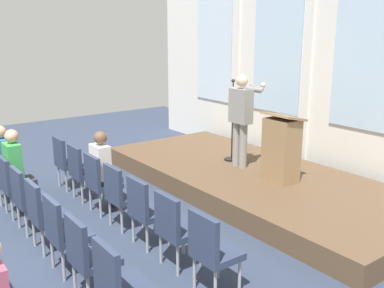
# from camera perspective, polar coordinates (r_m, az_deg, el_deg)

# --- Properties ---
(rear_partition) EXTENTS (10.07, 0.14, 4.58)m
(rear_partition) POSITION_cam_1_polar(r_m,az_deg,el_deg) (8.76, 16.20, 10.80)
(rear_partition) COLOR silver
(rear_partition) RESTS_ON ground
(stage_platform) EXTENTS (6.07, 2.62, 0.33)m
(stage_platform) POSITION_cam_1_polar(r_m,az_deg,el_deg) (8.01, 7.85, -4.67)
(stage_platform) COLOR brown
(stage_platform) RESTS_ON ground
(speaker) EXTENTS (0.51, 0.69, 1.67)m
(speaker) POSITION_cam_1_polar(r_m,az_deg,el_deg) (8.01, 6.32, 3.79)
(speaker) COLOR gray
(speaker) RESTS_ON stage_platform
(mic_stand) EXTENTS (0.28, 0.28, 1.56)m
(mic_stand) POSITION_cam_1_polar(r_m,az_deg,el_deg) (8.53, 5.12, 0.13)
(mic_stand) COLOR black
(mic_stand) RESTS_ON stage_platform
(lectern) EXTENTS (0.60, 0.48, 1.16)m
(lectern) POSITION_cam_1_polar(r_m,az_deg,el_deg) (7.40, 11.36, -0.61)
(lectern) COLOR #93724C
(lectern) RESTS_ON stage_platform
(chair_r0_c0) EXTENTS (0.46, 0.44, 0.94)m
(chair_r0_c0) POSITION_cam_1_polar(r_m,az_deg,el_deg) (8.20, -15.80, -1.93)
(chair_r0_c0) COLOR #99999E
(chair_r0_c0) RESTS_ON ground
(chair_r0_c1) EXTENTS (0.46, 0.44, 0.94)m
(chair_r0_c1) POSITION_cam_1_polar(r_m,az_deg,el_deg) (7.59, -13.93, -3.13)
(chair_r0_c1) COLOR #99999E
(chair_r0_c1) RESTS_ON ground
(chair_r0_c2) EXTENTS (0.46, 0.44, 0.94)m
(chair_r0_c2) POSITION_cam_1_polar(r_m,az_deg,el_deg) (7.00, -11.73, -4.53)
(chair_r0_c2) COLOR #99999E
(chair_r0_c2) RESTS_ON ground
(audience_r0_c2) EXTENTS (0.36, 0.39, 1.29)m
(audience_r0_c2) POSITION_cam_1_polar(r_m,az_deg,el_deg) (6.97, -11.20, -2.96)
(audience_r0_c2) COLOR #2D2D33
(audience_r0_c2) RESTS_ON ground
(chair_r0_c3) EXTENTS (0.46, 0.44, 0.94)m
(chair_r0_c3) POSITION_cam_1_polar(r_m,az_deg,el_deg) (6.42, -9.12, -6.17)
(chair_r0_c3) COLOR #99999E
(chair_r0_c3) RESTS_ON ground
(chair_r0_c4) EXTENTS (0.46, 0.44, 0.94)m
(chair_r0_c4) POSITION_cam_1_polar(r_m,az_deg,el_deg) (5.86, -5.99, -8.12)
(chair_r0_c4) COLOR #99999E
(chair_r0_c4) RESTS_ON ground
(chair_r0_c5) EXTENTS (0.46, 0.44, 0.94)m
(chair_r0_c5) POSITION_cam_1_polar(r_m,az_deg,el_deg) (5.34, -2.17, -10.43)
(chair_r0_c5) COLOR #99999E
(chair_r0_c5) RESTS_ON ground
(chair_r0_c6) EXTENTS (0.46, 0.44, 0.94)m
(chair_r0_c6) POSITION_cam_1_polar(r_m,az_deg,el_deg) (4.85, 2.52, -13.16)
(chair_r0_c6) COLOR #99999E
(chair_r0_c6) RESTS_ON ground
(chair_r1_c0) EXTENTS (0.46, 0.44, 0.94)m
(chair_r1_c0) POSITION_cam_1_polar(r_m,az_deg,el_deg) (7.91, -23.24, -3.21)
(chair_r1_c0) COLOR #99999E
(chair_r1_c0) RESTS_ON ground
(audience_r1_c0) EXTENTS (0.36, 0.39, 1.29)m
(audience_r1_c0) POSITION_cam_1_polar(r_m,az_deg,el_deg) (7.87, -22.78, -1.85)
(audience_r1_c0) COLOR #2D2D33
(audience_r1_c0) RESTS_ON ground
(chair_r1_c1) EXTENTS (0.46, 0.44, 0.94)m
(chair_r1_c1) POSITION_cam_1_polar(r_m,az_deg,el_deg) (7.27, -21.93, -4.58)
(chair_r1_c1) COLOR #99999E
(chair_r1_c1) RESTS_ON ground
(audience_r1_c1) EXTENTS (0.36, 0.39, 1.35)m
(audience_r1_c1) POSITION_cam_1_polar(r_m,az_deg,el_deg) (7.23, -21.48, -2.88)
(audience_r1_c1) COLOR #2D2D33
(audience_r1_c1) RESTS_ON ground
(chair_r1_c2) EXTENTS (0.46, 0.44, 0.94)m
(chair_r1_c2) POSITION_cam_1_polar(r_m,az_deg,el_deg) (6.65, -20.38, -6.20)
(chair_r1_c2) COLOR #99999E
(chair_r1_c2) RESTS_ON ground
(chair_r1_c3) EXTENTS (0.46, 0.44, 0.94)m
(chair_r1_c3) POSITION_cam_1_polar(r_m,az_deg,el_deg) (6.04, -18.49, -8.15)
(chair_r1_c3) COLOR #99999E
(chair_r1_c3) RESTS_ON ground
(chair_r1_c4) EXTENTS (0.46, 0.44, 0.94)m
(chair_r1_c4) POSITION_cam_1_polar(r_m,az_deg,el_deg) (5.44, -16.15, -10.52)
(chair_r1_c4) COLOR #99999E
(chair_r1_c4) RESTS_ON ground
(chair_r1_c5) EXTENTS (0.46, 0.44, 0.94)m
(chair_r1_c5) POSITION_cam_1_polar(r_m,az_deg,el_deg) (4.87, -13.21, -13.44)
(chair_r1_c5) COLOR #99999E
(chair_r1_c5) RESTS_ON ground
(chair_r1_c6) EXTENTS (0.46, 0.44, 0.94)m
(chair_r1_c6) POSITION_cam_1_polar(r_m,az_deg,el_deg) (4.33, -9.39, -17.07)
(chair_r1_c6) COLOR #99999E
(chair_r1_c6) RESTS_ON ground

